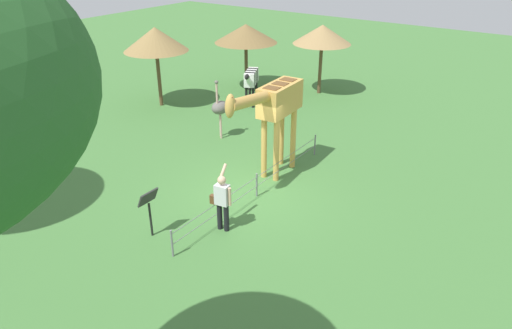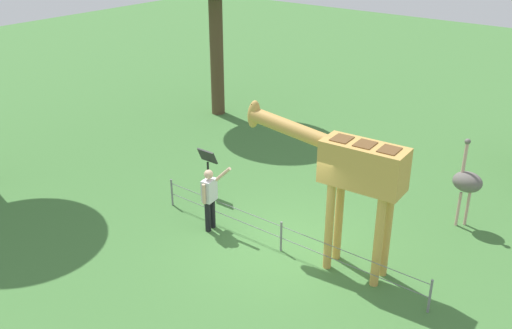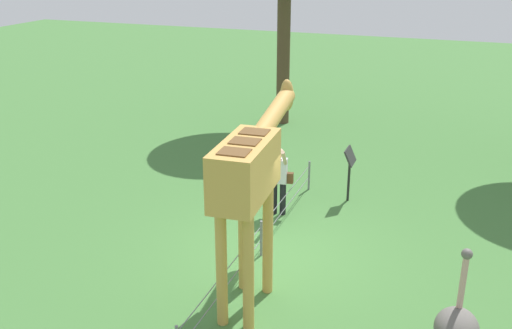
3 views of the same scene
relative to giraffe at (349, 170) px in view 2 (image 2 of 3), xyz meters
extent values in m
plane|color=#427538|center=(1.41, 0.08, -2.32)|extent=(60.00, 60.00, 0.00)
cylinder|color=gold|center=(0.25, 0.24, -1.30)|extent=(0.18, 0.18, 2.04)
cylinder|color=gold|center=(0.27, -0.20, -1.30)|extent=(0.18, 0.18, 2.04)
cylinder|color=gold|center=(-0.85, 0.17, -1.30)|extent=(0.18, 0.18, 2.04)
cylinder|color=gold|center=(-0.82, -0.27, -1.30)|extent=(0.18, 0.18, 2.04)
cube|color=gold|center=(-0.29, -0.02, 0.17)|extent=(1.74, 0.80, 0.90)
cube|color=brown|center=(0.21, 0.01, 0.63)|extent=(0.39, 0.46, 0.02)
cube|color=brown|center=(-0.29, -0.02, 0.63)|extent=(0.39, 0.46, 0.02)
cube|color=brown|center=(-0.79, -0.05, 0.63)|extent=(0.39, 0.46, 0.02)
cylinder|color=gold|center=(1.32, 0.08, 0.58)|extent=(2.09, 0.45, 0.59)
ellipsoid|color=gold|center=(2.34, 0.14, 0.72)|extent=(0.38, 0.28, 0.67)
cylinder|color=brown|center=(2.34, 0.20, 0.90)|extent=(0.05, 0.05, 0.14)
cylinder|color=brown|center=(2.34, 0.08, 0.90)|extent=(0.05, 0.05, 0.14)
cylinder|color=black|center=(3.34, 0.50, -1.93)|extent=(0.14, 0.14, 0.78)
cylinder|color=black|center=(3.31, 0.70, -1.93)|extent=(0.14, 0.14, 0.78)
cube|color=silver|center=(3.32, 0.60, -1.27)|extent=(0.29, 0.39, 0.55)
sphere|color=#D8AD8C|center=(3.32, 0.60, -0.85)|extent=(0.22, 0.22, 0.22)
cylinder|color=#D8AD8C|center=(3.05, 0.40, -0.85)|extent=(0.45, 0.14, 0.45)
cylinder|color=#D8AD8C|center=(3.29, 0.82, -1.27)|extent=(0.08, 0.08, 0.50)
cube|color=brown|center=(3.40, 0.39, -1.44)|extent=(0.15, 0.22, 0.24)
cylinder|color=#CC9E93|center=(-1.33, -3.25, -1.87)|extent=(0.07, 0.07, 0.90)
cylinder|color=#CC9E93|center=(-1.49, -3.41, -1.87)|extent=(0.07, 0.07, 0.90)
ellipsoid|color=#66605B|center=(-1.41, -3.33, -1.14)|extent=(0.70, 0.56, 0.49)
cylinder|color=#CC9E93|center=(-1.26, -3.33, -0.59)|extent=(0.08, 0.08, 0.80)
sphere|color=#66605B|center=(-1.26, -3.33, -0.14)|extent=(0.14, 0.14, 0.14)
cylinder|color=brown|center=(8.80, -5.89, -0.06)|extent=(0.49, 0.49, 4.52)
cylinder|color=black|center=(4.59, -0.73, -1.85)|extent=(0.06, 0.06, 0.95)
cube|color=#2D2D2D|center=(4.59, -0.73, -1.19)|extent=(0.56, 0.21, 0.38)
cylinder|color=slate|center=(-2.09, 0.33, -1.95)|extent=(0.05, 0.05, 0.75)
cylinder|color=slate|center=(1.41, 0.33, -1.95)|extent=(0.05, 0.05, 0.75)
cylinder|color=slate|center=(4.91, 0.33, -1.95)|extent=(0.05, 0.05, 0.75)
cube|color=slate|center=(1.41, 0.33, -1.68)|extent=(7.00, 0.01, 0.01)
cube|color=slate|center=(1.41, 0.33, -1.98)|extent=(7.00, 0.01, 0.01)
camera|label=1|loc=(11.21, 7.25, 4.76)|focal=32.94mm
camera|label=2|loc=(-4.86, 9.27, 4.83)|focal=39.66mm
camera|label=3|loc=(-8.02, -3.07, 3.42)|focal=40.54mm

